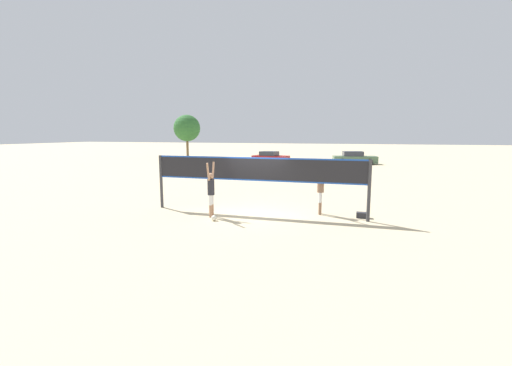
{
  "coord_description": "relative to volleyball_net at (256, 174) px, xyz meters",
  "views": [
    {
      "loc": [
        3.97,
        -13.46,
        3.35
      ],
      "look_at": [
        0.0,
        0.0,
        1.31
      ],
      "focal_mm": 24.0,
      "sensor_mm": 36.0,
      "label": 1
    }
  ],
  "objects": [
    {
      "name": "tree_left_cluster",
      "position": [
        -18.91,
        30.07,
        2.38
      ],
      "size": [
        3.68,
        3.68,
        5.92
      ],
      "color": "brown",
      "rests_on": "ground_plane"
    },
    {
      "name": "volleyball_net",
      "position": [
        0.0,
        0.0,
        0.0
      ],
      "size": [
        9.08,
        0.13,
        2.38
      ],
      "color": "#38383D",
      "rests_on": "ground_plane"
    },
    {
      "name": "volleyball",
      "position": [
        -1.23,
        -1.57,
        -1.58
      ],
      "size": [
        0.21,
        0.21,
        0.21
      ],
      "color": "silver",
      "rests_on": "ground_plane"
    },
    {
      "name": "gear_bag",
      "position": [
        4.29,
        0.53,
        -1.57
      ],
      "size": [
        0.49,
        0.27,
        0.22
      ],
      "color": "#2D2D33",
      "rests_on": "ground_plane"
    },
    {
      "name": "ground_plane",
      "position": [
        0.0,
        0.0,
        -1.68
      ],
      "size": [
        200.0,
        200.0,
        0.0
      ],
      "primitive_type": "plane",
      "color": "beige"
    },
    {
      "name": "player_spiker",
      "position": [
        -1.59,
        -1.0,
        -0.51
      ],
      "size": [
        0.28,
        0.71,
        2.21
      ],
      "rotation": [
        0.0,
        0.0,
        1.57
      ],
      "color": "tan",
      "rests_on": "ground_plane"
    },
    {
      "name": "parked_car_near",
      "position": [
        -5.56,
        24.72,
        -1.09
      ],
      "size": [
        4.3,
        2.51,
        1.31
      ],
      "rotation": [
        0.0,
        0.0,
        -0.17
      ],
      "color": "maroon",
      "rests_on": "ground_plane"
    },
    {
      "name": "player_blocker",
      "position": [
        2.58,
        0.69,
        -0.47
      ],
      "size": [
        0.28,
        0.72,
        2.28
      ],
      "rotation": [
        0.0,
        0.0,
        -1.57
      ],
      "color": "#8C664C",
      "rests_on": "ground_plane"
    },
    {
      "name": "parked_car_mid",
      "position": [
        3.72,
        25.71,
        -1.05
      ],
      "size": [
        4.91,
        2.63,
        1.4
      ],
      "rotation": [
        0.0,
        0.0,
        0.2
      ],
      "color": "#4C6B4C",
      "rests_on": "ground_plane"
    }
  ]
}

